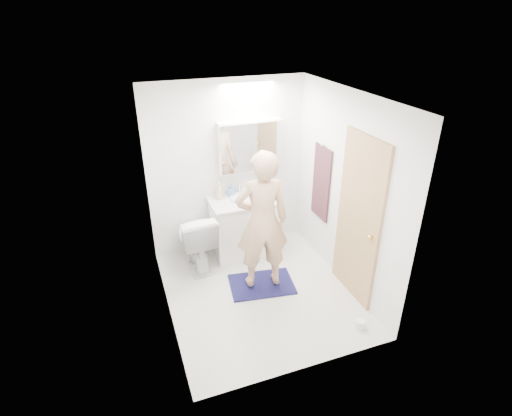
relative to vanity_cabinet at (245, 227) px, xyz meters
name	(u,v)px	position (x,y,z in m)	size (l,w,h in m)	color
floor	(259,292)	(-0.14, -0.96, -0.39)	(2.50, 2.50, 0.00)	silver
ceiling	(260,97)	(-0.14, -0.96, 2.01)	(2.50, 2.50, 0.00)	white
wall_back	(228,168)	(-0.14, 0.29, 0.81)	(2.50, 2.50, 0.00)	white
wall_front	(311,268)	(-0.14, -2.21, 0.81)	(2.50, 2.50, 0.00)	white
wall_left	(159,223)	(-1.24, -0.96, 0.81)	(2.50, 2.50, 0.00)	white
wall_right	(345,192)	(0.96, -0.96, 0.81)	(2.50, 2.50, 0.00)	white
vanity_cabinet	(245,227)	(0.00, 0.00, 0.00)	(0.90, 0.55, 0.78)	white
countertop	(244,201)	(0.00, 0.00, 0.41)	(0.95, 0.58, 0.04)	silver
sink_basin	(244,198)	(0.00, 0.03, 0.45)	(0.36, 0.36, 0.03)	silver
faucet	(239,188)	(0.00, 0.22, 0.51)	(0.02, 0.02, 0.16)	silver
medicine_cabinet	(250,146)	(0.16, 0.21, 1.11)	(0.88, 0.14, 0.70)	white
mirror_panel	(252,148)	(0.16, 0.13, 1.11)	(0.84, 0.01, 0.66)	silver
toilet	(195,239)	(-0.74, -0.11, 0.02)	(0.46, 0.81, 0.82)	white
bath_rug	(262,284)	(-0.06, -0.84, -0.38)	(0.80, 0.55, 0.02)	#151440
person	(262,221)	(-0.06, -0.84, 0.54)	(0.64, 0.42, 1.76)	tan
door	(358,220)	(0.94, -1.31, 0.61)	(0.04, 0.80, 2.00)	tan
door_knob	(370,237)	(0.90, -1.61, 0.56)	(0.06, 0.06, 0.06)	gold
towel	(321,183)	(0.94, -0.41, 0.71)	(0.02, 0.42, 1.00)	#13173C
towel_hook	(323,145)	(0.92, -0.41, 1.23)	(0.02, 0.02, 0.07)	silver
soap_bottle_a	(219,191)	(-0.31, 0.15, 0.55)	(0.09, 0.09, 0.24)	tan
soap_bottle_b	(232,190)	(-0.12, 0.18, 0.52)	(0.08, 0.08, 0.18)	#5882BC
toothbrush_cup	(259,189)	(0.28, 0.16, 0.48)	(0.11, 0.11, 0.10)	#4245C6
toilet_paper_roll	(360,324)	(0.69, -1.93, -0.34)	(0.11, 0.11, 0.10)	white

